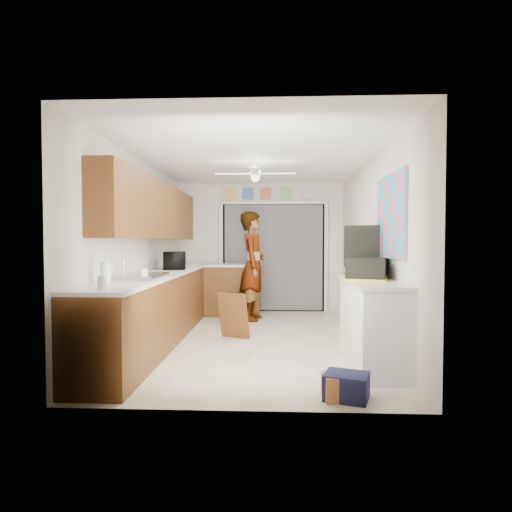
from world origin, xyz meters
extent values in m
plane|color=beige|center=(0.00, 0.00, 0.00)|extent=(5.00, 5.00, 0.00)
plane|color=white|center=(0.00, 0.00, 2.50)|extent=(5.00, 5.00, 0.00)
plane|color=silver|center=(0.00, 2.50, 1.25)|extent=(3.20, 0.00, 3.20)
plane|color=silver|center=(0.00, -2.50, 1.25)|extent=(3.20, 0.00, 3.20)
plane|color=silver|center=(-1.60, 0.00, 1.25)|extent=(0.00, 5.00, 5.00)
plane|color=silver|center=(1.60, 0.00, 1.25)|extent=(0.00, 5.00, 5.00)
cube|color=brown|center=(-1.30, 0.00, 0.45)|extent=(0.60, 4.80, 0.90)
cube|color=white|center=(-1.29, 0.00, 0.92)|extent=(0.62, 4.80, 0.04)
cube|color=brown|center=(-1.44, 0.20, 1.80)|extent=(0.32, 4.00, 0.80)
cube|color=silver|center=(-1.29, -1.00, 0.95)|extent=(0.50, 0.76, 0.06)
cylinder|color=silver|center=(-1.48, -1.00, 1.05)|extent=(0.03, 0.03, 0.22)
cube|color=brown|center=(-0.50, 2.00, 0.45)|extent=(1.00, 0.60, 0.90)
cube|color=white|center=(-0.50, 2.00, 0.92)|extent=(1.04, 0.64, 0.04)
cube|color=black|center=(0.25, 2.47, 1.05)|extent=(2.00, 0.06, 2.10)
cube|color=slate|center=(0.25, 2.43, 1.05)|extent=(1.90, 0.03, 2.05)
cube|color=white|center=(-0.77, 2.44, 1.05)|extent=(0.06, 0.04, 2.10)
cube|color=white|center=(1.27, 2.44, 1.05)|extent=(0.06, 0.04, 2.10)
cube|color=white|center=(0.25, 2.44, 2.12)|extent=(2.10, 0.04, 0.06)
cube|color=gold|center=(-0.60, 2.47, 2.30)|extent=(0.22, 0.02, 0.22)
cube|color=#456DB8|center=(-0.25, 2.47, 2.30)|extent=(0.22, 0.02, 0.22)
cube|color=#C6654A|center=(0.10, 2.47, 2.30)|extent=(0.22, 0.02, 0.22)
cube|color=#80BE6C|center=(0.50, 2.47, 2.30)|extent=(0.22, 0.02, 0.22)
cube|color=beige|center=(0.90, 2.47, 2.30)|extent=(0.22, 0.02, 0.22)
cube|color=silver|center=(-0.95, 2.47, 2.30)|extent=(0.22, 0.02, 0.26)
cube|color=white|center=(1.35, -1.20, 0.45)|extent=(0.50, 1.40, 0.90)
cube|color=white|center=(1.34, -1.20, 0.92)|extent=(0.54, 1.44, 0.04)
cube|color=#DD517E|center=(1.58, -1.00, 1.65)|extent=(0.03, 1.15, 0.95)
cube|color=white|center=(0.00, 0.20, 2.32)|extent=(1.14, 1.14, 0.24)
imported|color=black|center=(-1.25, 0.55, 1.07)|extent=(0.42, 0.54, 0.27)
imported|color=silver|center=(-1.39, 0.50, 1.07)|extent=(0.11, 0.11, 0.26)
cylinder|color=silver|center=(-1.18, -1.21, 1.00)|extent=(0.11, 0.11, 0.12)
cylinder|color=silver|center=(-1.28, -2.13, 1.00)|extent=(0.10, 0.10, 0.12)
cylinder|color=white|center=(-1.42, -1.70, 1.05)|extent=(0.12, 0.12, 0.22)
cube|color=black|center=(1.32, -1.00, 1.06)|extent=(0.56, 0.65, 0.24)
cube|color=yellow|center=(1.32, -1.00, 0.95)|extent=(0.59, 0.68, 0.02)
cube|color=black|center=(1.32, -0.71, 1.31)|extent=(0.41, 0.15, 0.50)
cube|color=#B46338|center=(0.87, -2.20, 0.11)|extent=(0.36, 0.28, 0.21)
cube|color=#151536|center=(0.90, -2.20, 0.11)|extent=(0.45, 0.41, 0.22)
cube|color=brown|center=(-0.30, 0.04, 0.32)|extent=(0.46, 0.32, 0.64)
imported|color=white|center=(-0.10, 1.49, 0.94)|extent=(0.50, 0.72, 1.88)
cube|color=black|center=(-0.43, 1.46, 0.25)|extent=(0.32, 0.65, 0.50)
camera|label=1|loc=(0.28, -5.89, 1.37)|focal=30.00mm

